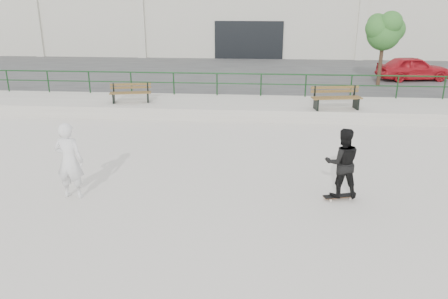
# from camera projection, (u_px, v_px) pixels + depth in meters

# --- Properties ---
(ground) EXTENTS (120.00, 120.00, 0.00)m
(ground) POSITION_uv_depth(u_px,v_px,m) (213.00, 215.00, 9.95)
(ground) COLOR beige
(ground) RESTS_ON ground
(ledge) EXTENTS (30.00, 3.00, 0.50)m
(ledge) POSITION_uv_depth(u_px,v_px,m) (237.00, 108.00, 18.82)
(ledge) COLOR #B3ACA3
(ledge) RESTS_ON ground
(parking_strip) EXTENTS (60.00, 14.00, 0.50)m
(parking_strip) POSITION_uv_depth(u_px,v_px,m) (245.00, 75.00, 26.83)
(parking_strip) COLOR #3B3B3B
(parking_strip) RESTS_ON ground
(railing) EXTENTS (28.00, 0.06, 1.03)m
(railing) POSITION_uv_depth(u_px,v_px,m) (239.00, 79.00, 19.72)
(railing) COLOR #163D1B
(railing) RESTS_ON ledge
(commercial_building) EXTENTS (44.20, 16.33, 8.00)m
(commercial_building) POSITION_uv_depth(u_px,v_px,m) (252.00, 1.00, 38.60)
(commercial_building) COLOR beige
(commercial_building) RESTS_ON ground
(bench_left) EXTENTS (1.79, 0.85, 0.80)m
(bench_left) POSITION_uv_depth(u_px,v_px,m) (131.00, 93.00, 18.58)
(bench_left) COLOR #4E391A
(bench_left) RESTS_ON ledge
(bench_right) EXTENTS (2.04, 0.91, 0.91)m
(bench_right) POSITION_uv_depth(u_px,v_px,m) (336.00, 98.00, 17.39)
(bench_right) COLOR #4E391A
(bench_right) RESTS_ON ledge
(tree) EXTENTS (2.06, 1.83, 3.66)m
(tree) POSITION_uv_depth(u_px,v_px,m) (385.00, 30.00, 21.53)
(tree) COLOR #4E3527
(tree) RESTS_ON parking_strip
(red_car) EXTENTS (3.98, 2.17, 1.29)m
(red_car) POSITION_uv_depth(u_px,v_px,m) (413.00, 68.00, 23.60)
(red_car) COLOR red
(red_car) RESTS_ON parking_strip
(skateboard) EXTENTS (0.80, 0.41, 0.09)m
(skateboard) POSITION_uv_depth(u_px,v_px,m) (339.00, 196.00, 10.75)
(skateboard) COLOR black
(skateboard) RESTS_ON ground
(standing_skater) EXTENTS (0.87, 0.69, 1.72)m
(standing_skater) POSITION_uv_depth(u_px,v_px,m) (342.00, 163.00, 10.46)
(standing_skater) COLOR black
(standing_skater) RESTS_ON skateboard
(seated_skater) EXTENTS (0.72, 0.49, 1.92)m
(seated_skater) POSITION_uv_depth(u_px,v_px,m) (69.00, 161.00, 10.57)
(seated_skater) COLOR silver
(seated_skater) RESTS_ON ground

